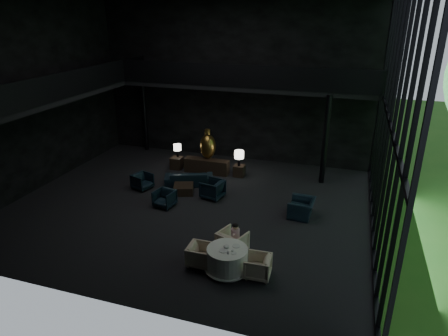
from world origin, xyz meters
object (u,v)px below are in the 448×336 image
(child, at_px, (235,232))
(lounge_armchair_south, at_px, (164,198))
(lounge_armchair_west, at_px, (142,181))
(console, at_px, (207,166))
(window_armchair, at_px, (302,205))
(coffee_table, at_px, (184,189))
(dining_chair_north, at_px, (232,240))
(side_table_left, at_px, (177,163))
(dining_chair_west, at_px, (200,254))
(bronze_urn, at_px, (208,146))
(dining_chair_east, at_px, (258,266))
(lounge_armchair_east, at_px, (212,187))
(side_table_right, at_px, (239,171))
(table_lamp_left, at_px, (177,148))
(table_lamp_right, at_px, (239,155))
(dining_table, at_px, (227,261))
(sofa, at_px, (189,176))

(child, bearing_deg, lounge_armchair_south, -31.90)
(lounge_armchair_west, relative_size, lounge_armchair_south, 1.02)
(console, distance_m, window_armchair, 5.77)
(coffee_table, bearing_deg, window_armchair, -6.04)
(lounge_armchair_south, relative_size, window_armchair, 0.71)
(dining_chair_north, bearing_deg, coffee_table, -27.55)
(side_table_left, xyz_separation_m, dining_chair_north, (4.74, -6.18, 0.16))
(child, bearing_deg, dining_chair_west, 50.56)
(bronze_urn, relative_size, child, 2.40)
(lounge_armchair_south, distance_m, dining_chair_east, 5.63)
(dining_chair_east, bearing_deg, coffee_table, -139.49)
(bronze_urn, height_order, lounge_armchair_east, bronze_urn)
(dining_chair_west, bearing_deg, window_armchair, -32.33)
(lounge_armchair_west, bearing_deg, window_armchair, -74.12)
(lounge_armchair_east, bearing_deg, bronze_urn, -144.82)
(bronze_urn, height_order, child, bronze_urn)
(side_table_right, bearing_deg, lounge_armchair_east, -99.24)
(coffee_table, bearing_deg, child, -47.04)
(lounge_armchair_west, bearing_deg, table_lamp_left, 10.22)
(coffee_table, bearing_deg, lounge_armchair_west, -175.55)
(table_lamp_right, xyz_separation_m, window_armchair, (3.33, -3.02, -0.61))
(window_armchair, distance_m, dining_table, 4.43)
(dining_chair_east, bearing_deg, bronze_urn, -152.67)
(lounge_armchair_east, xyz_separation_m, window_armchair, (3.75, -0.49, -0.02))
(window_armchair, bearing_deg, dining_chair_east, -7.43)
(coffee_table, relative_size, dining_chair_west, 1.14)
(lounge_armchair_south, distance_m, coffee_table, 1.42)
(coffee_table, relative_size, child, 1.38)
(console, height_order, table_lamp_right, table_lamp_right)
(side_table_right, distance_m, child, 6.39)
(bronze_urn, height_order, side_table_right, bronze_urn)
(lounge_armchair_west, relative_size, dining_chair_west, 1.05)
(dining_chair_north, xyz_separation_m, child, (0.08, 0.04, 0.29))
(table_lamp_right, xyz_separation_m, lounge_armchair_south, (-1.97, -3.87, -0.70))
(table_lamp_right, height_order, dining_table, table_lamp_right)
(lounge_armchair_west, distance_m, child, 6.32)
(sofa, bearing_deg, console, -121.66)
(sofa, distance_m, window_armchair, 5.41)
(table_lamp_left, bearing_deg, side_table_right, -2.29)
(dining_chair_north, bearing_deg, child, -132.94)
(sofa, bearing_deg, dining_chair_west, 94.59)
(console, bearing_deg, dining_chair_west, -71.25)
(lounge_armchair_east, bearing_deg, side_table_left, -121.14)
(table_lamp_right, xyz_separation_m, child, (1.62, -6.11, -0.32))
(table_lamp_right, relative_size, dining_table, 0.53)
(lounge_armchair_south, xyz_separation_m, child, (3.59, -2.24, 0.37))
(dining_table, bearing_deg, lounge_armchair_west, 139.73)
(bronze_urn, bearing_deg, child, -62.81)
(console, bearing_deg, dining_chair_east, -59.35)
(lounge_armchair_east, distance_m, lounge_armchair_south, 2.05)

